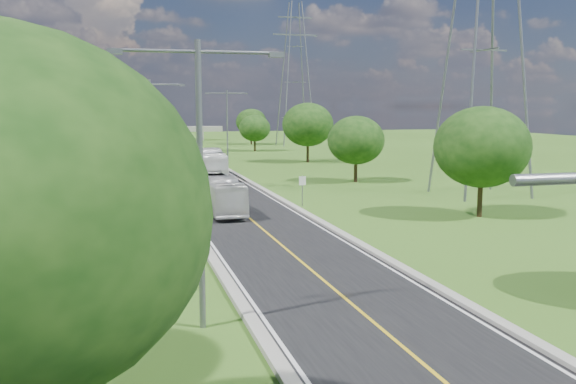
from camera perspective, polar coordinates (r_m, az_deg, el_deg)
ground at (r=70.90m, az=-7.75°, el=1.24°), size 260.00×260.00×0.00m
road at (r=76.82m, az=-8.31°, el=1.74°), size 8.00×150.00×0.06m
curb_left at (r=76.45m, az=-11.48°, el=1.70°), size 0.50×150.00×0.22m
curb_right at (r=77.41m, az=-5.18°, el=1.90°), size 0.50×150.00×0.22m
speed_limit_sign at (r=50.28m, az=1.28°, el=0.55°), size 0.55×0.09×2.40m
overpass at (r=150.28m, az=-11.61°, el=5.41°), size 30.00×3.00×3.20m
streetlight_near_left at (r=22.18m, az=-7.84°, el=2.80°), size 5.90×0.25×10.00m
streetlight_mid_left at (r=55.03m, az=-12.12°, el=5.53°), size 5.90×0.25×10.00m
streetlight_far_right at (r=89.17m, az=-5.43°, el=6.40°), size 5.90×0.25×10.00m
power_tower_near at (r=58.95m, az=17.08°, el=13.35°), size 9.00×6.40×28.00m
power_tower_far at (r=129.81m, az=0.65°, el=10.36°), size 9.00×6.40×28.00m
tree_lc at (r=60.30m, az=-20.95°, el=5.02°), size 7.56×7.56×8.79m
tree_ld at (r=84.39m, az=-20.61°, el=5.21°), size 6.72×6.72×7.82m
tree_le at (r=108.14m, az=-18.04°, el=5.42°), size 5.88×5.88×6.84m
tree_rb at (r=47.04m, az=16.86°, el=3.85°), size 6.72×6.72×7.82m
tree_rc at (r=66.40m, az=6.07°, el=4.60°), size 5.88×5.88×6.84m
tree_rd at (r=89.73m, az=1.77°, el=6.00°), size 7.14×7.14×8.30m
tree_re at (r=112.42m, az=-2.98°, el=5.69°), size 5.46×5.46×6.35m
tree_rf at (r=132.69m, az=-3.29°, el=6.25°), size 6.30×6.30×7.33m
bus_outbound at (r=69.61m, az=-6.84°, el=2.50°), size 3.47×11.53×3.17m
bus_inbound at (r=47.29m, az=-6.13°, el=-0.18°), size 2.56×9.70×2.68m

